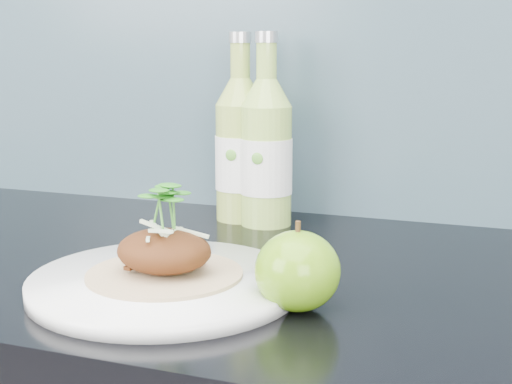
# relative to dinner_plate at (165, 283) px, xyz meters

# --- Properties ---
(dinner_plate) EXTENTS (0.30, 0.30, 0.02)m
(dinner_plate) POSITION_rel_dinner_plate_xyz_m (0.00, 0.00, 0.00)
(dinner_plate) COLOR white
(dinner_plate) RESTS_ON kitchen_counter
(pork_taco) EXTENTS (0.16, 0.16, 0.10)m
(pork_taco) POSITION_rel_dinner_plate_xyz_m (-0.00, -0.00, 0.04)
(pork_taco) COLOR #A4845D
(pork_taco) RESTS_ON dinner_plate
(green_apple) EXTENTS (0.11, 0.11, 0.09)m
(green_apple) POSITION_rel_dinner_plate_xyz_m (0.15, -0.01, 0.03)
(green_apple) COLOR #51800D
(green_apple) RESTS_ON kitchen_counter
(cider_bottle_left) EXTENTS (0.09, 0.09, 0.27)m
(cider_bottle_left) POSITION_rel_dinner_plate_xyz_m (-0.04, 0.33, 0.10)
(cider_bottle_left) COLOR #9AB44B
(cider_bottle_left) RESTS_ON kitchen_counter
(cider_bottle_right) EXTENTS (0.08, 0.08, 0.27)m
(cider_bottle_right) POSITION_rel_dinner_plate_xyz_m (0.00, 0.31, 0.10)
(cider_bottle_right) COLOR #9BC452
(cider_bottle_right) RESTS_ON kitchen_counter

